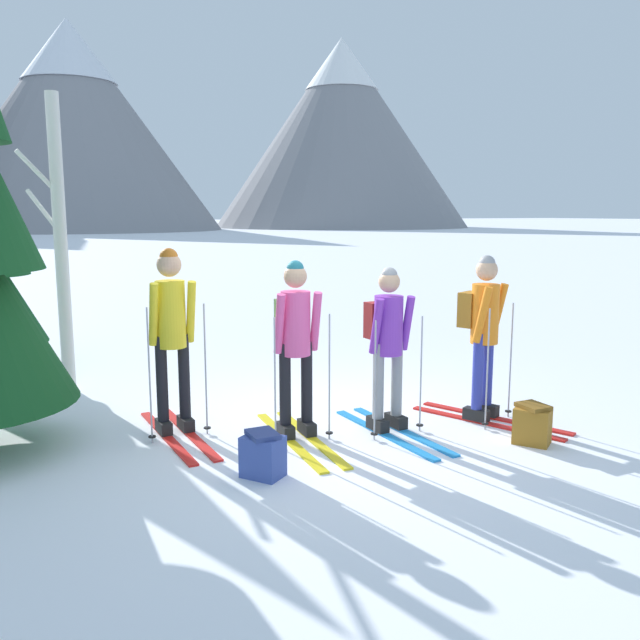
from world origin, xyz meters
TOP-DOWN VIEW (x-y plane):
  - ground_plane at (0.00, 0.00)m, footprint 400.00×400.00m
  - skier_in_yellow at (-1.41, 0.56)m, footprint 0.61×1.71m
  - skier_in_pink at (-0.38, -0.07)m, footprint 0.61×1.75m
  - skier_in_purple at (0.51, -0.28)m, footprint 0.61×1.66m
  - skier_in_orange at (1.57, -0.41)m, footprint 0.97×1.65m
  - birch_tree_slender at (-2.20, 2.63)m, footprint 0.51×0.49m
  - backpack_on_snow_front at (1.53, -1.21)m, footprint 0.38×0.40m
  - backpack_on_snow_beside at (-1.02, -0.85)m, footprint 0.38×0.40m
  - mountain_ridge_distant at (6.14, 80.12)m, footprint 116.99×51.17m

SIDE VIEW (x-z plane):
  - ground_plane at x=0.00m, z-range 0.00..0.00m
  - backpack_on_snow_front at x=1.53m, z-range 0.00..0.38m
  - backpack_on_snow_beside at x=-1.02m, z-range 0.00..0.38m
  - skier_in_purple at x=0.51m, z-range 0.09..1.72m
  - skier_in_pink at x=-0.38m, z-range 0.10..1.81m
  - skier_in_orange at x=1.57m, z-range 0.11..1.82m
  - skier_in_yellow at x=-1.41m, z-range 0.13..1.94m
  - birch_tree_slender at x=-2.20m, z-range 0.03..3.52m
  - mountain_ridge_distant at x=6.14m, z-range -1.17..26.05m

